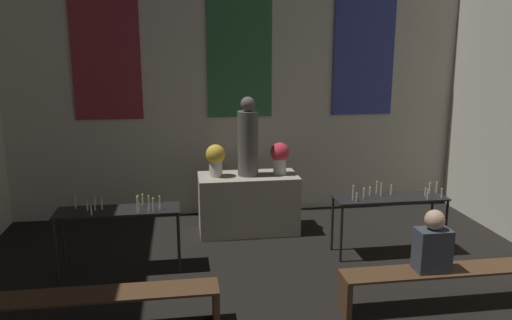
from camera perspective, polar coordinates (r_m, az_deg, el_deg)
wall_back at (r=8.28m, az=-1.92°, el=11.60°), size 7.70×0.16×5.15m
altar at (r=7.64m, az=-0.90°, el=-4.97°), size 1.49×0.72×0.89m
statue at (r=7.40m, az=-0.93°, el=2.32°), size 0.31×0.31×1.18m
flower_vase_left at (r=7.40m, az=-4.64°, el=0.22°), size 0.29×0.29×0.48m
flower_vase_right at (r=7.53m, az=2.74°, el=0.46°), size 0.29×0.29×0.48m
candle_rack_left at (r=6.49m, az=-15.40°, el=-6.26°), size 1.52×0.45×1.00m
candle_rack_right at (r=7.00m, az=15.05°, el=-4.83°), size 1.52×0.45×1.00m
pew_back_left at (r=5.31m, az=-17.87°, el=-15.29°), size 2.41×0.36×0.43m
pew_back_right at (r=5.96m, az=21.22°, el=-12.40°), size 2.41×0.36×0.43m
person_seated at (r=5.70m, az=19.55°, el=-9.04°), size 0.36×0.24×0.68m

